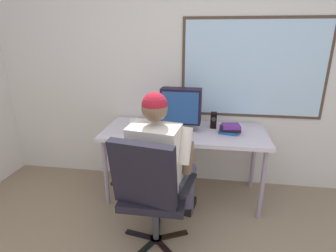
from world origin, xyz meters
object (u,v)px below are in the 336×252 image
office_chair (150,188)px  person_seated (161,161)px  book_stack (230,129)px  crt_monitor (181,107)px  desk (184,136)px  wine_glass (134,124)px  desk_speaker (214,120)px

office_chair → person_seated: person_seated is taller
person_seated → book_stack: person_seated is taller
crt_monitor → person_seated: bearing=-99.5°
desk → crt_monitor: crt_monitor is taller
crt_monitor → wine_glass: bearing=-156.2°
wine_glass → book_stack: bearing=9.8°
office_chair → person_seated: (0.04, 0.25, 0.10)m
person_seated → crt_monitor: bearing=80.5°
office_chair → book_stack: office_chair is taller
wine_glass → desk_speaker: bearing=22.1°
person_seated → desk_speaker: size_ratio=8.06×
desk → person_seated: 0.59m
crt_monitor → desk_speaker: bearing=19.8°
crt_monitor → wine_glass: (-0.42, -0.19, -0.13)m
desk_speaker → person_seated: bearing=-121.0°
wine_glass → desk_speaker: size_ratio=0.97×
office_chair → book_stack: size_ratio=4.60×
crt_monitor → wine_glass: crt_monitor is taller
crt_monitor → book_stack: size_ratio=1.95×
wine_glass → book_stack: wine_glass is taller
wine_glass → desk_speaker: (0.75, 0.30, -0.02)m
crt_monitor → desk_speaker: size_ratio=2.67×
crt_monitor → office_chair: bearing=-99.4°
desk_speaker → book_stack: bearing=-43.3°
desk_speaker → office_chair: bearing=-115.9°
desk → desk_speaker: desk_speaker is taller
desk → book_stack: (0.44, -0.02, 0.10)m
office_chair → crt_monitor: bearing=80.6°
person_seated → book_stack: bearing=43.8°
desk → crt_monitor: 0.30m
desk → book_stack: 0.45m
person_seated → desk_speaker: bearing=59.0°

